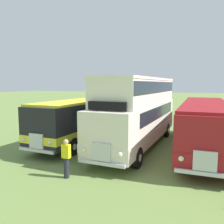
# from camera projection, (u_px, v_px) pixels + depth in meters

# --- Properties ---
(bus_first_in_row) EXTENTS (3.06, 9.85, 2.99)m
(bus_first_in_row) POSITION_uv_depth(u_px,v_px,m) (84.00, 117.00, 16.81)
(bus_first_in_row) COLOR black
(bus_first_in_row) RESTS_ON ground
(bus_second_in_row) EXTENTS (2.95, 11.18, 4.49)m
(bus_second_in_row) POSITION_uv_depth(u_px,v_px,m) (139.00, 109.00, 15.42)
(bus_second_in_row) COLOR silver
(bus_second_in_row) RESTS_ON ground
(bus_third_in_row) EXTENTS (2.76, 11.57, 2.99)m
(bus_third_in_row) POSITION_uv_depth(u_px,v_px,m) (204.00, 122.00, 14.54)
(bus_third_in_row) COLOR maroon
(bus_third_in_row) RESTS_ON ground
(marshal_person) EXTENTS (0.36, 0.24, 1.73)m
(marshal_person) POSITION_uv_depth(u_px,v_px,m) (66.00, 158.00, 10.29)
(marshal_person) COLOR #23232D
(marshal_person) RESTS_ON ground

